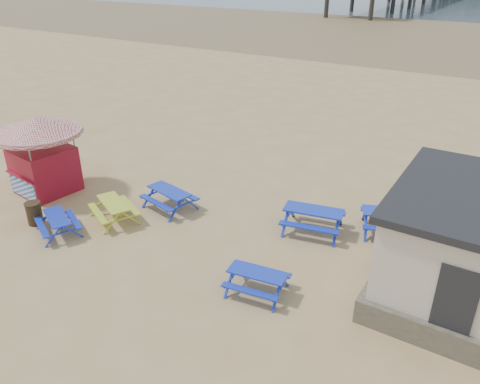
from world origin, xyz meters
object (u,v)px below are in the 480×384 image
Objects in this scene: picnic_table_blue_a at (170,199)px; picnic_table_yellow at (114,211)px; ice_cream_kiosk at (40,145)px; picnic_table_blue_b at (313,220)px; litter_bin at (34,213)px.

picnic_table_yellow is (-1.12, -1.75, -0.02)m from picnic_table_blue_a.
picnic_table_blue_a is at bearing 22.05° from ice_cream_kiosk.
ice_cream_kiosk is at bearing -158.57° from picnic_table_yellow.
picnic_table_blue_b is 9.82m from litter_bin.
picnic_table_blue_a is at bearing 45.79° from litter_bin.
litter_bin is at bearing -40.33° from ice_cream_kiosk.
litter_bin is (-2.22, -1.67, 0.06)m from picnic_table_yellow.
litter_bin is at bearing -162.57° from picnic_table_blue_b.
picnic_table_blue_a is 4.78m from litter_bin.
picnic_table_blue_b is at bearing 51.66° from picnic_table_yellow.
litter_bin is at bearing -117.07° from picnic_table_yellow.
litter_bin is (-8.59, -4.75, -0.00)m from picnic_table_blue_b.
picnic_table_yellow is at bearing 37.07° from litter_bin.
picnic_table_blue_a is 2.08m from picnic_table_yellow.
ice_cream_kiosk reaches higher than picnic_table_yellow.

